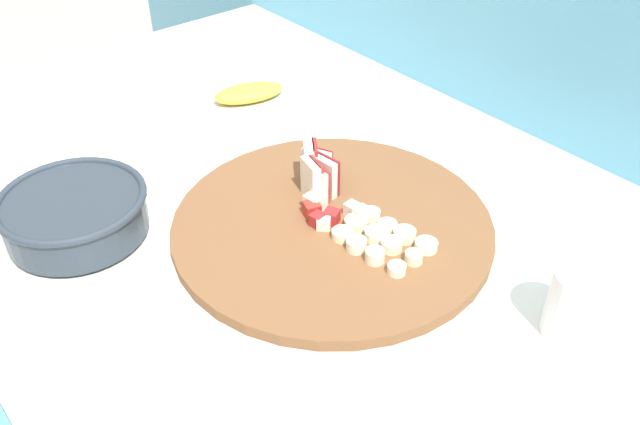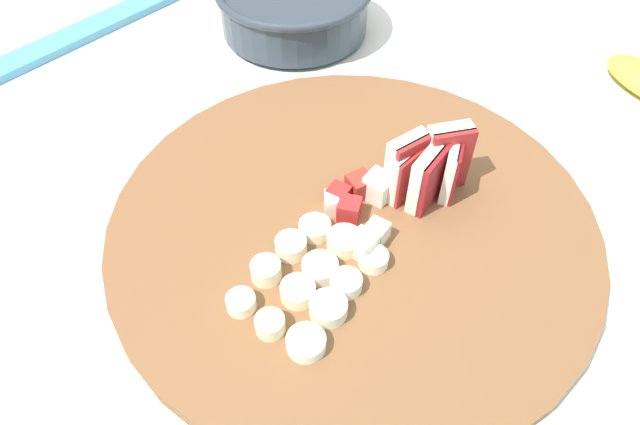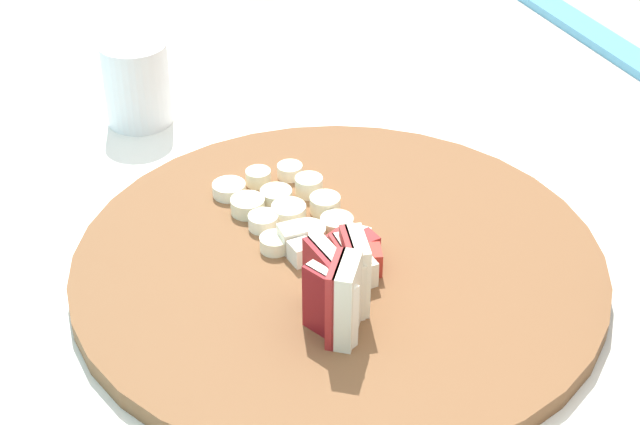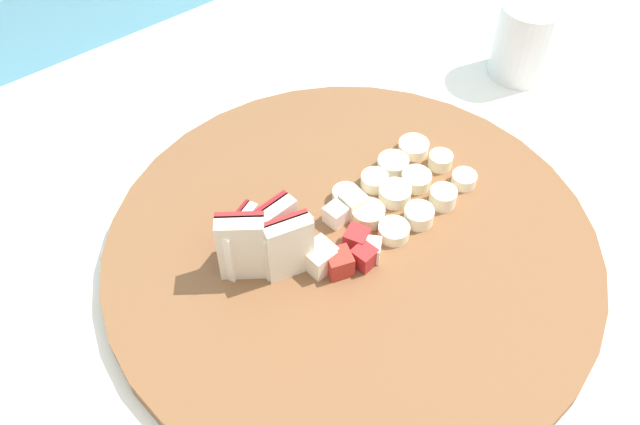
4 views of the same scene
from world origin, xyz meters
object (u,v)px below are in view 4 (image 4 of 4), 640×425
object	(u,v)px
apple_dice_pile	(341,244)
small_jar	(525,40)
cutting_board	(352,251)
banana_slice_rows	(404,188)
apple_wedge_fan	(265,242)

from	to	relation	value
apple_dice_pile	small_jar	bearing A→B (deg)	15.01
cutting_board	small_jar	size ratio (longest dim) A/B	5.03
cutting_board	banana_slice_rows	bearing A→B (deg)	13.46
banana_slice_rows	small_jar	bearing A→B (deg)	16.37
apple_wedge_fan	banana_slice_rows	distance (m)	0.14
cutting_board	banana_slice_rows	world-z (taller)	banana_slice_rows
cutting_board	apple_dice_pile	world-z (taller)	apple_dice_pile
cutting_board	apple_wedge_fan	size ratio (longest dim) A/B	5.60
banana_slice_rows	small_jar	world-z (taller)	small_jar
apple_dice_pile	banana_slice_rows	world-z (taller)	apple_dice_pile
apple_dice_pile	banana_slice_rows	bearing A→B (deg)	11.28
cutting_board	apple_wedge_fan	world-z (taller)	apple_wedge_fan
cutting_board	banana_slice_rows	size ratio (longest dim) A/B	3.46
apple_dice_pile	small_jar	distance (m)	0.33
cutting_board	apple_dice_pile	bearing A→B (deg)	177.22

